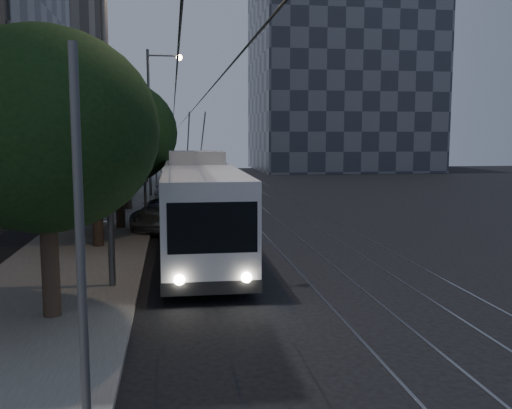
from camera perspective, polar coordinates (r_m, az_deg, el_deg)
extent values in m
plane|color=black|center=(19.52, 3.57, -6.88)|extent=(120.00, 120.00, 0.00)
cube|color=slate|center=(38.97, -13.52, 0.05)|extent=(5.00, 90.00, 0.15)
cube|color=gray|center=(39.04, -2.07, 0.16)|extent=(0.08, 90.00, 0.02)
cube|color=gray|center=(39.23, 0.02, 0.20)|extent=(0.08, 90.00, 0.02)
cube|color=gray|center=(39.48, 2.26, 0.24)|extent=(0.08, 90.00, 0.02)
cube|color=gray|center=(39.77, 4.30, 0.27)|extent=(0.08, 90.00, 0.02)
cylinder|color=black|center=(38.54, -8.29, 8.33)|extent=(0.02, 90.00, 0.02)
cylinder|color=black|center=(38.55, -7.24, 8.35)|extent=(0.02, 90.00, 0.02)
cylinder|color=#5E5E61|center=(8.81, -17.15, -4.38)|extent=(0.14, 0.14, 6.00)
cylinder|color=#5E5E61|center=(28.62, -11.07, 3.53)|extent=(0.14, 0.14, 6.00)
cylinder|color=#5E5E61|center=(48.58, -9.97, 4.96)|extent=(0.14, 0.14, 6.00)
cylinder|color=#5E5E61|center=(68.57, -9.51, 5.55)|extent=(0.14, 0.14, 6.00)
cube|color=gray|center=(63.58, -23.00, 17.68)|extent=(14.00, 22.00, 34.00)
cube|color=#363A44|center=(77.08, 8.44, 12.43)|extent=(22.00, 18.00, 24.00)
cube|color=silver|center=(21.73, -5.53, -0.37)|extent=(2.80, 12.87, 3.05)
cube|color=black|center=(21.95, -5.49, -3.90)|extent=(2.84, 12.91, 0.37)
cube|color=black|center=(22.24, -5.61, 0.15)|extent=(2.85, 10.19, 1.12)
cube|color=black|center=(15.37, -4.37, -2.33)|extent=(2.43, 0.09, 1.39)
cube|color=black|center=(28.05, -6.19, 1.80)|extent=(2.23, 0.09, 1.07)
cube|color=#2AFF41|center=(15.24, -4.40, 1.25)|extent=(1.71, 0.07, 0.34)
cube|color=#969699|center=(24.78, -5.95, 4.71)|extent=(2.34, 2.37, 0.54)
sphere|color=white|center=(15.57, -7.68, -7.49)|extent=(0.28, 0.28, 0.28)
sphere|color=white|center=(15.69, -0.96, -7.31)|extent=(0.28, 0.28, 0.28)
cylinder|color=#5E5E61|center=(25.87, -6.80, 6.72)|extent=(0.06, 4.84, 2.12)
cylinder|color=#5E5E61|center=(25.90, -5.37, 6.74)|extent=(0.06, 4.84, 2.12)
cylinder|color=black|center=(17.90, -9.06, -6.47)|extent=(0.32, 1.07, 1.07)
cylinder|color=black|center=(18.05, -0.63, -6.27)|extent=(0.32, 1.07, 1.07)
cylinder|color=black|center=(24.70, -8.87, -2.72)|extent=(0.32, 1.07, 1.07)
cylinder|color=black|center=(24.81, -2.78, -2.60)|extent=(0.32, 1.07, 1.07)
cylinder|color=black|center=(26.73, -8.84, -1.98)|extent=(0.32, 1.07, 1.07)
cylinder|color=black|center=(26.84, -3.21, -1.87)|extent=(0.32, 1.07, 1.07)
imported|color=#95979C|center=(28.72, -8.98, -0.82)|extent=(3.62, 6.16, 1.61)
imported|color=silver|center=(37.46, -8.84, 0.85)|extent=(1.74, 4.13, 1.40)
imported|color=#B5B5BA|center=(42.72, -8.63, 1.68)|extent=(2.13, 5.16, 1.49)
imported|color=#B1B0B5|center=(46.11, -7.72, 2.10)|extent=(2.21, 4.77, 1.52)
imported|color=silver|center=(51.80, -8.72, 2.59)|extent=(1.96, 4.38, 1.46)
cylinder|color=#31241B|center=(15.21, -19.86, -6.06)|extent=(0.44, 0.44, 2.71)
ellipsoid|color=black|center=(14.83, -20.42, 7.00)|extent=(5.56, 5.56, 5.00)
cylinder|color=#31241B|center=(24.12, -15.55, -1.15)|extent=(0.44, 0.44, 2.72)
ellipsoid|color=black|center=(23.89, -15.79, 5.97)|extent=(4.35, 4.35, 3.91)
cylinder|color=#31241B|center=(28.62, -13.41, 0.08)|extent=(0.44, 0.44, 2.63)
ellipsoid|color=black|center=(28.42, -13.61, 6.98)|extent=(5.65, 5.65, 5.09)
cylinder|color=#31241B|center=(35.70, -12.67, 1.21)|extent=(0.44, 0.44, 2.33)
ellipsoid|color=black|center=(35.53, -12.80, 6.12)|extent=(5.05, 5.05, 4.54)
cylinder|color=#31241B|center=(42.78, -12.42, 2.29)|extent=(0.44, 0.44, 2.52)
ellipsoid|color=black|center=(42.65, -12.53, 6.28)|extent=(4.56, 4.56, 4.11)
cylinder|color=#31241B|center=(55.63, -10.98, 3.44)|extent=(0.44, 0.44, 2.62)
ellipsoid|color=black|center=(55.53, -11.05, 6.67)|extent=(4.86, 4.86, 4.38)
cylinder|color=#5E5E61|center=(17.39, -14.70, 9.79)|extent=(0.20, 0.20, 11.19)
cylinder|color=#5E5E61|center=(42.89, -10.63, 7.87)|extent=(0.20, 0.20, 10.78)
cylinder|color=#5E5E61|center=(43.22, -9.16, 14.48)|extent=(2.37, 0.12, 0.12)
sphere|color=#FFC48C|center=(43.21, -7.68, 14.37)|extent=(0.44, 0.44, 0.44)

